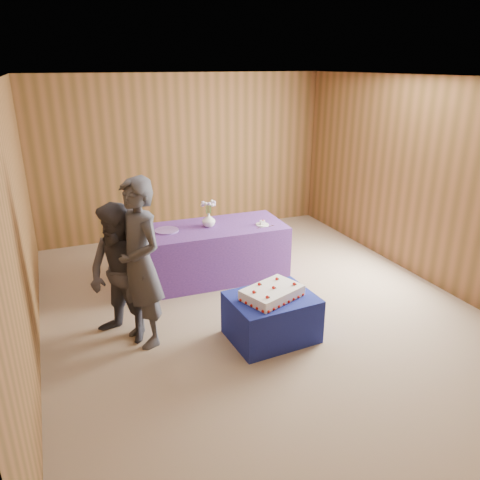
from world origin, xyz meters
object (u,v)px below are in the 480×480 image
cake_table (271,317)px  vase (209,220)px  guest_right (121,275)px  sheet_cake (272,293)px  guest_left (140,264)px  serving_table (212,252)px

cake_table → vase: bearing=90.3°
guest_right → sheet_cake: bearing=29.8°
guest_left → serving_table: bearing=116.4°
vase → cake_table: bearing=-86.3°
serving_table → guest_left: guest_left is taller
serving_table → guest_left: 1.82m
serving_table → guest_right: 1.84m
vase → serving_table: bearing=-35.6°
cake_table → serving_table: (-0.08, 1.72, 0.12)m
cake_table → sheet_cake: sheet_cake is taller
serving_table → sheet_cake: serving_table is taller
serving_table → guest_left: bearing=-132.2°
guest_left → guest_right: size_ratio=1.19×
serving_table → vase: (-0.03, 0.02, 0.47)m
cake_table → sheet_cake: bearing=-124.5°
guest_left → guest_right: guest_left is taller
sheet_cake → guest_left: guest_left is taller
vase → guest_right: bearing=-139.9°
sheet_cake → vase: (-0.10, 1.76, 0.29)m
cake_table → guest_left: 1.52m
vase → guest_left: size_ratio=0.10×
guest_right → serving_table: bearing=91.2°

